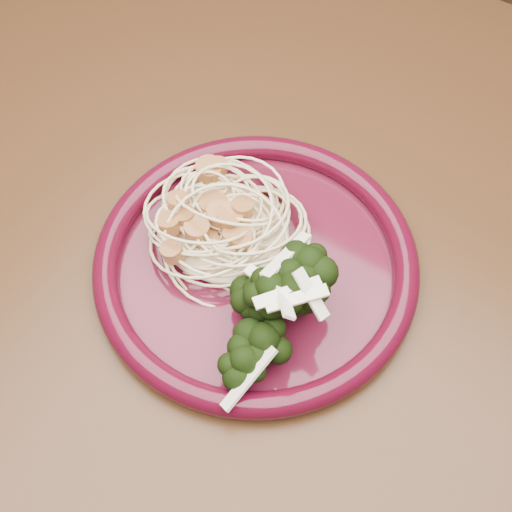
% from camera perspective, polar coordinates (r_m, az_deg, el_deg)
% --- Properties ---
extents(dining_table, '(1.20, 0.80, 0.75)m').
position_cam_1_polar(dining_table, '(0.63, 7.43, -8.92)').
color(dining_table, '#472814').
rests_on(dining_table, ground).
extents(dinner_plate, '(0.31, 0.31, 0.02)m').
position_cam_1_polar(dinner_plate, '(0.55, 0.00, -0.59)').
color(dinner_plate, '#480E1E').
rests_on(dinner_plate, dining_table).
extents(spaghetti_pile, '(0.14, 0.13, 0.03)m').
position_cam_1_polar(spaghetti_pile, '(0.56, -2.69, 2.54)').
color(spaghetti_pile, '#F8E2AC').
rests_on(spaghetti_pile, dinner_plate).
extents(scallop_cluster, '(0.14, 0.14, 0.04)m').
position_cam_1_polar(scallop_cluster, '(0.54, -2.82, 4.44)').
color(scallop_cluster, '#B87740').
rests_on(scallop_cluster, spaghetti_pile).
extents(broccoli_pile, '(0.12, 0.15, 0.05)m').
position_cam_1_polar(broccoli_pile, '(0.52, 3.58, -2.97)').
color(broccoli_pile, black).
rests_on(broccoli_pile, dinner_plate).
extents(onion_garnish, '(0.08, 0.10, 0.05)m').
position_cam_1_polar(onion_garnish, '(0.49, 3.76, -1.29)').
color(onion_garnish, white).
rests_on(onion_garnish, broccoli_pile).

